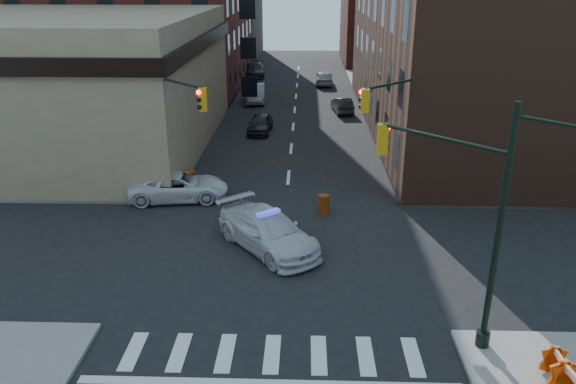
# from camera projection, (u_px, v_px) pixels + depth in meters

# --- Properties ---
(ground) EXTENTS (140.00, 140.00, 0.00)m
(ground) POSITION_uv_depth(u_px,v_px,m) (281.00, 255.00, 24.35)
(ground) COLOR black
(ground) RESTS_ON ground
(sidewalk_nw) EXTENTS (34.00, 54.50, 0.15)m
(sidewalk_nw) POSITION_uv_depth(u_px,v_px,m) (64.00, 97.00, 55.51)
(sidewalk_nw) COLOR gray
(sidewalk_nw) RESTS_ON ground
(sidewalk_ne) EXTENTS (34.00, 54.50, 0.15)m
(sidewalk_ne) POSITION_uv_depth(u_px,v_px,m) (534.00, 100.00, 54.14)
(sidewalk_ne) COLOR gray
(sidewalk_ne) RESTS_ON ground
(bank_building) EXTENTS (22.00, 22.00, 9.00)m
(bank_building) POSITION_uv_depth(u_px,v_px,m) (45.00, 81.00, 38.59)
(bank_building) COLOR tan
(bank_building) RESTS_ON ground
(commercial_row_ne) EXTENTS (14.00, 34.00, 14.00)m
(commercial_row_ne) POSITION_uv_depth(u_px,v_px,m) (465.00, 36.00, 42.38)
(commercial_row_ne) COLOR #4B2C1E
(commercial_row_ne) RESTS_ON ground
(filler_nw) EXTENTS (20.00, 18.00, 16.00)m
(filler_nw) POSITION_uv_depth(u_px,v_px,m) (187.00, 0.00, 79.68)
(filler_nw) COLOR brown
(filler_nw) RESTS_ON ground
(filler_ne) EXTENTS (16.00, 16.00, 12.00)m
(filler_ne) POSITION_uv_depth(u_px,v_px,m) (403.00, 17.00, 75.78)
(filler_ne) COLOR maroon
(filler_ne) RESTS_ON ground
(signal_pole_se) EXTENTS (5.40, 5.27, 8.00)m
(signal_pole_se) POSITION_uv_depth(u_px,v_px,m) (468.00, 209.00, 17.35)
(signal_pole_se) COLOR black
(signal_pole_se) RESTS_ON sidewalk_se
(signal_pole_nw) EXTENTS (3.58, 3.67, 8.00)m
(signal_pole_nw) POSITION_uv_depth(u_px,v_px,m) (168.00, 126.00, 27.92)
(signal_pole_nw) COLOR black
(signal_pole_nw) RESTS_ON sidewalk_nw
(signal_pole_ne) EXTENTS (3.67, 3.58, 8.00)m
(signal_pole_ne) POSITION_uv_depth(u_px,v_px,m) (404.00, 128.00, 27.59)
(signal_pole_ne) COLOR black
(signal_pole_ne) RESTS_ON sidewalk_ne
(tree_ne_near) EXTENTS (3.00, 3.00, 4.85)m
(tree_ne_near) POSITION_uv_depth(u_px,v_px,m) (384.00, 75.00, 47.08)
(tree_ne_near) COLOR black
(tree_ne_near) RESTS_ON sidewalk_ne
(tree_ne_far) EXTENTS (3.00, 3.00, 4.85)m
(tree_ne_far) POSITION_uv_depth(u_px,v_px,m) (373.00, 61.00, 54.53)
(tree_ne_far) COLOR black
(tree_ne_far) RESTS_ON sidewalk_ne
(police_car) EXTENTS (5.42, 5.99, 1.68)m
(police_car) POSITION_uv_depth(u_px,v_px,m) (268.00, 231.00, 24.70)
(police_car) COLOR silver
(police_car) RESTS_ON ground
(pickup) EXTENTS (5.58, 3.17, 1.47)m
(pickup) POSITION_uv_depth(u_px,v_px,m) (179.00, 187.00, 30.15)
(pickup) COLOR silver
(pickup) RESTS_ON ground
(parked_car_wnear) EXTENTS (1.92, 4.20, 1.40)m
(parked_car_wnear) POSITION_uv_depth(u_px,v_px,m) (260.00, 124.00, 43.00)
(parked_car_wnear) COLOR black
(parked_car_wnear) RESTS_ON ground
(parked_car_wfar) EXTENTS (2.10, 5.12, 1.65)m
(parked_car_wfar) POSITION_uv_depth(u_px,v_px,m) (255.00, 93.00, 53.29)
(parked_car_wfar) COLOR gray
(parked_car_wfar) RESTS_ON ground
(parked_car_wdeep) EXTENTS (2.62, 5.65, 1.60)m
(parked_car_wdeep) POSITION_uv_depth(u_px,v_px,m) (255.00, 70.00, 66.50)
(parked_car_wdeep) COLOR black
(parked_car_wdeep) RESTS_ON ground
(parked_car_enear) EXTENTS (1.92, 4.16, 1.32)m
(parked_car_enear) POSITION_uv_depth(u_px,v_px,m) (342.00, 105.00, 49.23)
(parked_car_enear) COLOR black
(parked_car_enear) RESTS_ON ground
(parked_car_efar) EXTENTS (1.88, 4.59, 1.56)m
(parked_car_efar) POSITION_uv_depth(u_px,v_px,m) (324.00, 78.00, 61.49)
(parked_car_efar) COLOR #9A9DA2
(parked_car_efar) RESTS_ON ground
(pedestrian_a) EXTENTS (0.68, 0.66, 1.56)m
(pedestrian_a) POSITION_uv_depth(u_px,v_px,m) (127.00, 185.00, 29.85)
(pedestrian_a) COLOR black
(pedestrian_a) RESTS_ON sidewalk_nw
(pedestrian_b) EXTENTS (0.96, 0.82, 1.73)m
(pedestrian_b) POSITION_uv_depth(u_px,v_px,m) (69.00, 179.00, 30.47)
(pedestrian_b) COLOR black
(pedestrian_b) RESTS_ON sidewalk_nw
(pedestrian_c) EXTENTS (1.19, 0.89, 1.88)m
(pedestrian_c) POSITION_uv_depth(u_px,v_px,m) (71.00, 169.00, 31.71)
(pedestrian_c) COLOR #202731
(pedestrian_c) RESTS_ON sidewalk_nw
(barrel_road) EXTENTS (0.73, 0.73, 1.01)m
(barrel_road) POSITION_uv_depth(u_px,v_px,m) (324.00, 204.00, 28.42)
(barrel_road) COLOR #DF400A
(barrel_road) RESTS_ON ground
(barrel_bank) EXTENTS (0.77, 0.77, 1.10)m
(barrel_bank) POSITION_uv_depth(u_px,v_px,m) (190.00, 180.00, 31.64)
(barrel_bank) COLOR #F04C0B
(barrel_bank) RESTS_ON ground
(barricade_se_a) EXTENTS (0.61, 1.17, 0.87)m
(barricade_se_a) POSITION_uv_depth(u_px,v_px,m) (559.00, 369.00, 16.43)
(barricade_se_a) COLOR orange
(barricade_se_a) RESTS_ON sidewalk_se
(barricade_nw_a) EXTENTS (1.34, 0.84, 0.93)m
(barricade_nw_a) POSITION_uv_depth(u_px,v_px,m) (173.00, 178.00, 31.77)
(barricade_nw_a) COLOR #C35109
(barricade_nw_a) RESTS_ON sidewalk_nw
(barricade_nw_b) EXTENTS (1.34, 0.86, 0.93)m
(barricade_nw_b) POSITION_uv_depth(u_px,v_px,m) (136.00, 180.00, 31.44)
(barricade_nw_b) COLOR red
(barricade_nw_b) RESTS_ON sidewalk_nw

